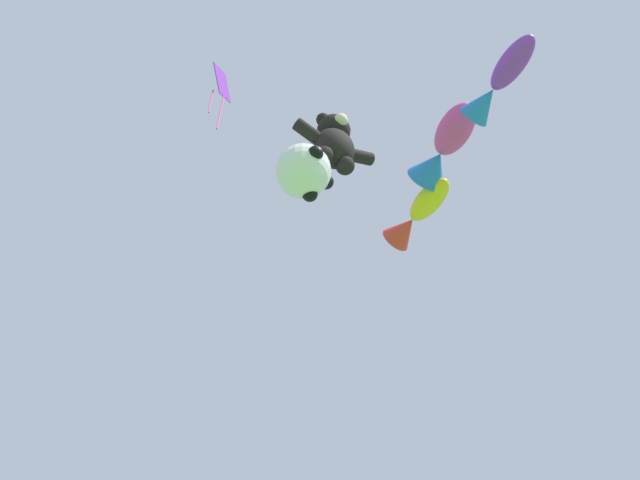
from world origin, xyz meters
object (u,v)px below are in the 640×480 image
Objects in this scene: fish_kite_goldfin at (416,215)px; diamond_kite at (221,88)px; fish_kite_violet at (498,83)px; soccer_ball_kite at (304,172)px; teddy_bear_kite at (334,143)px; fish_kite_magenta at (444,148)px.

diamond_kite is at bearing -175.41° from fish_kite_goldfin.
fish_kite_violet is 0.73× the size of diamond_kite.
fish_kite_violet is (3.07, -2.48, 2.26)m from soccer_ball_kite.
soccer_ball_kite is at bearing -28.30° from diamond_kite.
soccer_ball_kite is at bearing -159.93° from fish_kite_goldfin.
soccer_ball_kite is (-0.53, 0.22, -1.22)m from teddy_bear_kite.
fish_kite_magenta is (2.82, -0.15, 1.98)m from teddy_bear_kite.
fish_kite_magenta is at bearing -3.06° from teddy_bear_kite.
fish_kite_goldfin is 0.96× the size of fish_kite_magenta.
fish_kite_violet is at bearing -41.70° from teddy_bear_kite.
fish_kite_goldfin is at bearing 26.44° from teddy_bear_kite.
fish_kite_magenta reaches higher than teddy_bear_kite.
fish_kite_goldfin reaches higher than soccer_ball_kite.
fish_kite_goldfin reaches higher than teddy_bear_kite.
fish_kite_magenta is 0.81× the size of diamond_kite.
soccer_ball_kite is 4.17m from diamond_kite.
diamond_kite is (-5.05, 1.29, 0.49)m from fish_kite_magenta.
fish_kite_violet is at bearing -99.14° from fish_kite_goldfin.
fish_kite_violet is at bearing -38.97° from soccer_ball_kite.
fish_kite_magenta is at bearing 82.42° from fish_kite_violet.
diamond_kite is at bearing 165.70° from fish_kite_magenta.
fish_kite_magenta reaches higher than fish_kite_goldfin.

